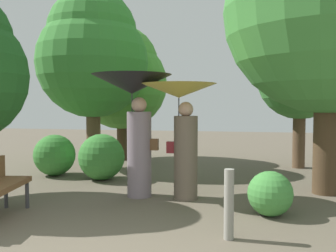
{
  "coord_description": "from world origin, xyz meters",
  "views": [
    {
      "loc": [
        1.42,
        -2.97,
        1.63
      ],
      "look_at": [
        0.0,
        3.82,
        1.24
      ],
      "focal_mm": 39.53,
      "sensor_mm": 36.0,
      "label": 1
    }
  ],
  "objects_px": {
    "tree_near_left": "(122,77)",
    "tree_mid_left": "(93,53)",
    "tree_mid_right": "(300,69)",
    "person_right": "(181,115)",
    "person_left": "(134,105)",
    "path_marker_post": "(229,204)"
  },
  "relations": [
    {
      "from": "person_left",
      "to": "tree_mid_left",
      "type": "bearing_deg",
      "value": 35.74
    },
    {
      "from": "person_left",
      "to": "person_right",
      "type": "bearing_deg",
      "value": -89.44
    },
    {
      "from": "person_right",
      "to": "tree_mid_right",
      "type": "relative_size",
      "value": 0.52
    },
    {
      "from": "tree_near_left",
      "to": "person_left",
      "type": "bearing_deg",
      "value": -68.21
    },
    {
      "from": "tree_near_left",
      "to": "tree_mid_left",
      "type": "relative_size",
      "value": 0.85
    },
    {
      "from": "person_right",
      "to": "person_left",
      "type": "bearing_deg",
      "value": 90.56
    },
    {
      "from": "tree_mid_left",
      "to": "tree_mid_right",
      "type": "distance_m",
      "value": 5.35
    },
    {
      "from": "tree_mid_right",
      "to": "person_left",
      "type": "bearing_deg",
      "value": -131.34
    },
    {
      "from": "tree_near_left",
      "to": "path_marker_post",
      "type": "relative_size",
      "value": 4.57
    },
    {
      "from": "tree_near_left",
      "to": "tree_mid_right",
      "type": "xyz_separation_m",
      "value": [
        4.94,
        -0.36,
        0.09
      ]
    },
    {
      "from": "person_right",
      "to": "tree_mid_left",
      "type": "bearing_deg",
      "value": 46.07
    },
    {
      "from": "person_left",
      "to": "tree_mid_right",
      "type": "bearing_deg",
      "value": -41.3
    },
    {
      "from": "person_left",
      "to": "tree_near_left",
      "type": "xyz_separation_m",
      "value": [
        -1.64,
        4.1,
        0.82
      ]
    },
    {
      "from": "person_right",
      "to": "tree_mid_left",
      "type": "xyz_separation_m",
      "value": [
        -2.78,
        2.68,
        1.51
      ]
    },
    {
      "from": "person_left",
      "to": "path_marker_post",
      "type": "distance_m",
      "value": 2.8
    },
    {
      "from": "tree_near_left",
      "to": "tree_mid_right",
      "type": "bearing_deg",
      "value": -4.15
    },
    {
      "from": "person_left",
      "to": "person_right",
      "type": "distance_m",
      "value": 0.87
    },
    {
      "from": "tree_mid_left",
      "to": "path_marker_post",
      "type": "xyz_separation_m",
      "value": [
        3.68,
        -4.52,
        -2.53
      ]
    },
    {
      "from": "tree_near_left",
      "to": "path_marker_post",
      "type": "bearing_deg",
      "value": -60.26
    },
    {
      "from": "person_right",
      "to": "tree_near_left",
      "type": "bearing_deg",
      "value": 31.32
    },
    {
      "from": "tree_mid_left",
      "to": "path_marker_post",
      "type": "relative_size",
      "value": 5.35
    },
    {
      "from": "tree_near_left",
      "to": "tree_mid_left",
      "type": "distance_m",
      "value": 1.53
    }
  ]
}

